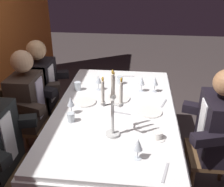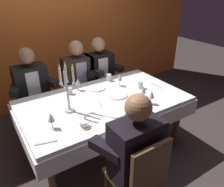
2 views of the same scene
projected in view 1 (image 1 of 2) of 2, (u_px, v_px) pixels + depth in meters
ground_plane at (115, 168)px, 2.79m from camera, size 12.00×12.00×0.00m
dining_table at (115, 118)px, 2.51m from camera, size 1.94×1.14×0.74m
candelabra at (113, 108)px, 1.96m from camera, size 0.15×0.17×0.55m
dinner_plate_0 at (149, 112)px, 2.38m from camera, size 0.23×0.23×0.01m
dinner_plate_1 at (118, 98)px, 2.62m from camera, size 0.24×0.24×0.01m
dinner_plate_2 at (85, 102)px, 2.55m from camera, size 0.22×0.22×0.01m
wine_glass_0 at (138, 145)px, 1.76m from camera, size 0.07×0.07×0.16m
wine_glass_1 at (155, 82)px, 2.72m from camera, size 0.07×0.07×0.16m
wine_glass_2 at (98, 80)px, 2.76m from camera, size 0.07×0.07×0.16m
wine_glass_3 at (142, 81)px, 2.73m from camera, size 0.07×0.07×0.16m
wine_glass_4 at (71, 102)px, 2.32m from camera, size 0.07×0.07×0.16m
water_tumbler_0 at (120, 80)px, 2.93m from camera, size 0.06×0.06×0.09m
water_tumbler_1 at (71, 117)px, 2.23m from camera, size 0.06×0.06×0.08m
water_tumbler_2 at (78, 86)px, 2.78m from camera, size 0.07×0.07×0.09m
coffee_cup_0 at (157, 135)px, 2.01m from camera, size 0.13×0.12×0.06m
knife_0 at (126, 76)px, 3.14m from camera, size 0.04×0.19×0.01m
knife_1 at (165, 172)px, 1.69m from camera, size 0.19×0.06×0.01m
fork_2 at (164, 103)px, 2.53m from camera, size 0.17×0.07×0.01m
fork_3 at (121, 113)px, 2.36m from camera, size 0.05×0.17×0.01m
seated_diner_1 at (219, 127)px, 2.17m from camera, size 0.63×0.48×1.24m
seated_diner_2 at (27, 99)px, 2.62m from camera, size 0.63×0.48×1.24m
seated_diner_3 at (40, 85)px, 2.94m from camera, size 0.63×0.48×1.24m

